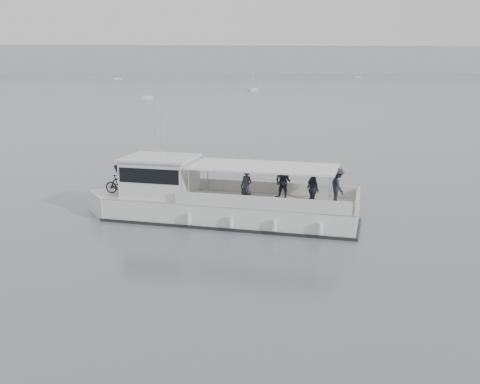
{
  "coord_description": "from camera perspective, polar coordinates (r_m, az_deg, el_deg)",
  "views": [
    {
      "loc": [
        3.56,
        -24.76,
        8.14
      ],
      "look_at": [
        5.53,
        2.88,
        1.6
      ],
      "focal_mm": 40.0,
      "sensor_mm": 36.0,
      "label": 1
    }
  ],
  "objects": [
    {
      "name": "ground",
      "position": [
        26.3,
        -11.69,
        -5.03
      ],
      "size": [
        1400.0,
        1400.0,
        0.0
      ],
      "primitive_type": "plane",
      "color": "slate",
      "rests_on": "ground"
    },
    {
      "name": "headland",
      "position": [
        584.8,
        -4.55,
        13.81
      ],
      "size": [
        1400.0,
        90.0,
        28.0
      ],
      "primitive_type": "cube",
      "color": "#939EA8",
      "rests_on": "ground"
    },
    {
      "name": "tour_boat",
      "position": [
        28.95,
        -3.54,
        -0.92
      ],
      "size": [
        15.07,
        7.88,
        6.41
      ],
      "rotation": [
        0.0,
        0.0,
        -0.33
      ],
      "color": "silver",
      "rests_on": "ground"
    },
    {
      "name": "moored_fleet",
      "position": [
        227.33,
        -8.69,
        11.16
      ],
      "size": [
        427.25,
        348.29,
        11.03
      ],
      "color": "silver",
      "rests_on": "ground"
    }
  ]
}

